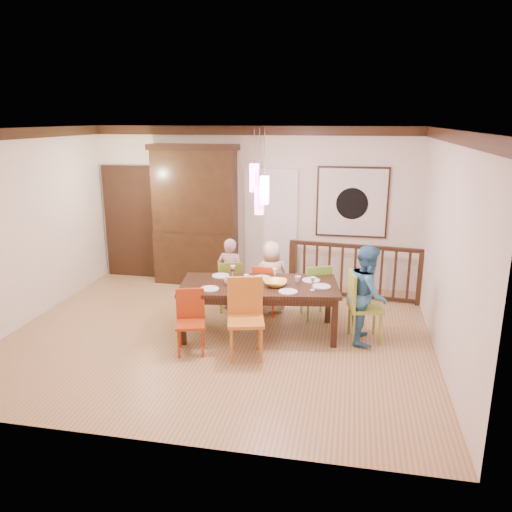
% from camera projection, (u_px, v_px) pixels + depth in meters
% --- Properties ---
extents(floor, '(6.00, 6.00, 0.00)m').
position_uv_depth(floor, '(219.00, 335.00, 7.21)').
color(floor, '#9A794A').
rests_on(floor, ground).
extents(ceiling, '(6.00, 6.00, 0.00)m').
position_uv_depth(ceiling, '(214.00, 129.00, 6.44)').
color(ceiling, white).
rests_on(ceiling, wall_back).
extents(wall_back, '(6.00, 0.00, 6.00)m').
position_uv_depth(wall_back, '(253.00, 207.00, 9.19)').
color(wall_back, beige).
rests_on(wall_back, floor).
extents(wall_left, '(0.00, 5.00, 5.00)m').
position_uv_depth(wall_left, '(21.00, 229.00, 7.38)').
color(wall_left, beige).
rests_on(wall_left, floor).
extents(wall_right, '(0.00, 5.00, 5.00)m').
position_uv_depth(wall_right, '(447.00, 248.00, 6.27)').
color(wall_right, beige).
rests_on(wall_right, floor).
extents(crown_molding, '(6.00, 5.00, 0.16)m').
position_uv_depth(crown_molding, '(214.00, 135.00, 6.46)').
color(crown_molding, black).
rests_on(crown_molding, wall_back).
extents(panel_door, '(1.04, 0.07, 2.24)m').
position_uv_depth(panel_door, '(131.00, 224.00, 9.69)').
color(panel_door, black).
rests_on(panel_door, wall_back).
extents(white_doorway, '(0.97, 0.05, 2.22)m').
position_uv_depth(white_doorway, '(271.00, 229.00, 9.20)').
color(white_doorway, silver).
rests_on(white_doorway, wall_back).
extents(painting, '(1.25, 0.06, 1.25)m').
position_uv_depth(painting, '(352.00, 202.00, 8.78)').
color(painting, black).
rests_on(painting, wall_back).
extents(pendant_cluster, '(0.27, 0.21, 1.14)m').
position_uv_depth(pendant_cluster, '(259.00, 189.00, 6.75)').
color(pendant_cluster, '#FF4CB6').
rests_on(pendant_cluster, ceiling).
extents(dining_table, '(2.36, 1.34, 0.75)m').
position_uv_depth(dining_table, '(259.00, 289.00, 7.13)').
color(dining_table, black).
rests_on(dining_table, floor).
extents(chair_far_left, '(0.48, 0.48, 0.85)m').
position_uv_depth(chair_far_left, '(230.00, 281.00, 8.07)').
color(chair_far_left, '#82A52B').
rests_on(chair_far_left, floor).
extents(chair_far_mid, '(0.39, 0.39, 0.83)m').
position_uv_depth(chair_far_mid, '(266.00, 285.00, 7.90)').
color(chair_far_mid, '#E14317').
rests_on(chair_far_mid, floor).
extents(chair_far_right, '(0.52, 0.52, 0.88)m').
position_uv_depth(chair_far_right, '(315.00, 286.00, 7.76)').
color(chair_far_right, '#67A632').
rests_on(chair_far_right, floor).
extents(chair_near_left, '(0.47, 0.47, 0.84)m').
position_uv_depth(chair_near_left, '(190.00, 319.00, 6.56)').
color(chair_near_left, '#9F350F').
rests_on(chair_near_left, floor).
extents(chair_near_mid, '(0.57, 0.57, 1.03)m').
position_uv_depth(chair_near_mid, '(246.00, 314.00, 6.42)').
color(chair_near_mid, '#C06E21').
rests_on(chair_near_mid, floor).
extents(chair_end_right, '(0.53, 0.53, 1.00)m').
position_uv_depth(chair_end_right, '(366.00, 302.00, 6.92)').
color(chair_end_right, '#91A131').
rests_on(chair_end_right, floor).
extents(china_hutch, '(1.64, 0.46, 2.58)m').
position_uv_depth(china_hutch, '(195.00, 215.00, 9.23)').
color(china_hutch, black).
rests_on(china_hutch, floor).
extents(balustrade, '(2.31, 0.31, 0.96)m').
position_uv_depth(balustrade, '(355.00, 271.00, 8.57)').
color(balustrade, black).
rests_on(balustrade, floor).
extents(person_far_left, '(0.46, 0.32, 1.20)m').
position_uv_depth(person_far_left, '(230.00, 274.00, 8.05)').
color(person_far_left, '#D3A1A1').
rests_on(person_far_left, floor).
extents(person_far_mid, '(0.68, 0.58, 1.18)m').
position_uv_depth(person_far_mid, '(271.00, 277.00, 7.94)').
color(person_far_mid, beige).
rests_on(person_far_mid, floor).
extents(person_end_right, '(0.54, 0.69, 1.38)m').
position_uv_depth(person_end_right, '(367.00, 294.00, 6.88)').
color(person_end_right, teal).
rests_on(person_end_right, floor).
extents(serving_bowl, '(0.35, 0.35, 0.08)m').
position_uv_depth(serving_bowl, '(276.00, 283.00, 7.02)').
color(serving_bowl, yellow).
rests_on(serving_bowl, dining_table).
extents(small_bowl, '(0.25, 0.25, 0.07)m').
position_uv_depth(small_bowl, '(250.00, 280.00, 7.17)').
color(small_bowl, white).
rests_on(small_bowl, dining_table).
extents(cup_left, '(0.16, 0.16, 0.11)m').
position_uv_depth(cup_left, '(229.00, 281.00, 7.07)').
color(cup_left, silver).
rests_on(cup_left, dining_table).
extents(cup_right, '(0.12, 0.12, 0.09)m').
position_uv_depth(cup_right, '(298.00, 279.00, 7.18)').
color(cup_right, silver).
rests_on(cup_right, dining_table).
extents(plate_far_left, '(0.26, 0.26, 0.01)m').
position_uv_depth(plate_far_left, '(221.00, 276.00, 7.45)').
color(plate_far_left, white).
rests_on(plate_far_left, dining_table).
extents(plate_far_mid, '(0.26, 0.26, 0.01)m').
position_uv_depth(plate_far_mid, '(262.00, 278.00, 7.36)').
color(plate_far_mid, white).
rests_on(plate_far_mid, dining_table).
extents(plate_far_right, '(0.26, 0.26, 0.01)m').
position_uv_depth(plate_far_right, '(311.00, 280.00, 7.25)').
color(plate_far_right, white).
rests_on(plate_far_right, dining_table).
extents(plate_near_left, '(0.26, 0.26, 0.01)m').
position_uv_depth(plate_near_left, '(209.00, 289.00, 6.88)').
color(plate_near_left, white).
rests_on(plate_near_left, dining_table).
extents(plate_near_mid, '(0.26, 0.26, 0.01)m').
position_uv_depth(plate_near_mid, '(288.00, 292.00, 6.77)').
color(plate_near_mid, white).
rests_on(plate_near_mid, dining_table).
extents(plate_end_right, '(0.26, 0.26, 0.01)m').
position_uv_depth(plate_end_right, '(321.00, 286.00, 6.98)').
color(plate_end_right, white).
rests_on(plate_end_right, dining_table).
extents(wine_glass_a, '(0.08, 0.08, 0.19)m').
position_uv_depth(wine_glass_a, '(233.00, 272.00, 7.35)').
color(wine_glass_a, '#590C19').
rests_on(wine_glass_a, dining_table).
extents(wine_glass_b, '(0.08, 0.08, 0.19)m').
position_uv_depth(wine_glass_b, '(275.00, 275.00, 7.21)').
color(wine_glass_b, silver).
rests_on(wine_glass_b, dining_table).
extents(wine_glass_c, '(0.08, 0.08, 0.19)m').
position_uv_depth(wine_glass_c, '(246.00, 281.00, 6.93)').
color(wine_glass_c, '#590C19').
rests_on(wine_glass_c, dining_table).
extents(wine_glass_d, '(0.08, 0.08, 0.19)m').
position_uv_depth(wine_glass_d, '(313.00, 284.00, 6.82)').
color(wine_glass_d, silver).
rests_on(wine_glass_d, dining_table).
extents(napkin, '(0.18, 0.14, 0.01)m').
position_uv_depth(napkin, '(248.00, 291.00, 6.80)').
color(napkin, '#D83359').
rests_on(napkin, dining_table).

